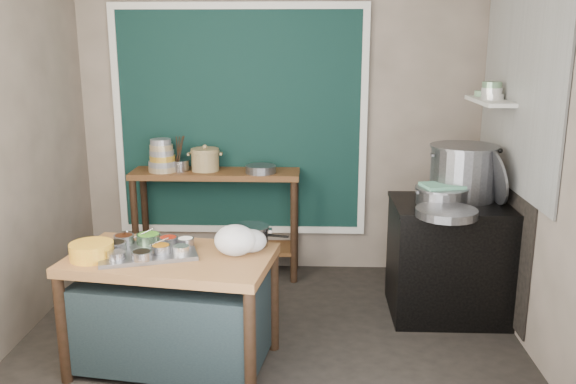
{
  "coord_description": "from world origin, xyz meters",
  "views": [
    {
      "loc": [
        0.28,
        -3.84,
        2.05
      ],
      "look_at": [
        0.12,
        0.25,
        1.03
      ],
      "focal_mm": 38.0,
      "sensor_mm": 36.0,
      "label": 1
    }
  ],
  "objects_px": {
    "back_counter": "(217,223)",
    "stock_pot": "(463,172)",
    "ceramic_crock": "(205,161)",
    "saucepan": "(251,236)",
    "utensil_cup": "(180,165)",
    "yellow_basin": "(92,251)",
    "prep_table": "(173,311)",
    "stove_block": "(452,261)",
    "steamer": "(442,196)",
    "condiment_tray": "(148,252)"
  },
  "relations": [
    {
      "from": "back_counter",
      "to": "stock_pot",
      "type": "xyz_separation_m",
      "value": [
        1.97,
        -0.59,
        0.61
      ]
    },
    {
      "from": "ceramic_crock",
      "to": "saucepan",
      "type": "bearing_deg",
      "value": -68.9
    },
    {
      "from": "utensil_cup",
      "to": "stock_pot",
      "type": "relative_size",
      "value": 0.3
    },
    {
      "from": "ceramic_crock",
      "to": "yellow_basin",
      "type": "bearing_deg",
      "value": -103.99
    },
    {
      "from": "prep_table",
      "to": "stove_block",
      "type": "distance_m",
      "value": 2.12
    },
    {
      "from": "stove_block",
      "to": "yellow_basin",
      "type": "xyz_separation_m",
      "value": [
        -2.4,
        -0.93,
        0.38
      ]
    },
    {
      "from": "stove_block",
      "to": "utensil_cup",
      "type": "bearing_deg",
      "value": 161.94
    },
    {
      "from": "stock_pot",
      "to": "steamer",
      "type": "bearing_deg",
      "value": -136.47
    },
    {
      "from": "condiment_tray",
      "to": "saucepan",
      "type": "xyz_separation_m",
      "value": [
        0.63,
        0.19,
        0.05
      ]
    },
    {
      "from": "prep_table",
      "to": "steamer",
      "type": "xyz_separation_m",
      "value": [
        1.82,
        0.81,
        0.57
      ]
    },
    {
      "from": "back_counter",
      "to": "saucepan",
      "type": "height_order",
      "value": "back_counter"
    },
    {
      "from": "condiment_tray",
      "to": "utensil_cup",
      "type": "height_order",
      "value": "utensil_cup"
    },
    {
      "from": "stock_pot",
      "to": "steamer",
      "type": "relative_size",
      "value": 1.31
    },
    {
      "from": "yellow_basin",
      "to": "utensil_cup",
      "type": "distance_m",
      "value": 1.67
    },
    {
      "from": "back_counter",
      "to": "condiment_tray",
      "type": "height_order",
      "value": "back_counter"
    },
    {
      "from": "back_counter",
      "to": "stove_block",
      "type": "distance_m",
      "value": 2.04
    },
    {
      "from": "condiment_tray",
      "to": "saucepan",
      "type": "height_order",
      "value": "saucepan"
    },
    {
      "from": "stove_block",
      "to": "condiment_tray",
      "type": "xyz_separation_m",
      "value": [
        -2.09,
        -0.83,
        0.34
      ]
    },
    {
      "from": "back_counter",
      "to": "stock_pot",
      "type": "height_order",
      "value": "stock_pot"
    },
    {
      "from": "condiment_tray",
      "to": "yellow_basin",
      "type": "relative_size",
      "value": 2.2
    },
    {
      "from": "saucepan",
      "to": "steamer",
      "type": "relative_size",
      "value": 0.6
    },
    {
      "from": "stove_block",
      "to": "condiment_tray",
      "type": "height_order",
      "value": "stove_block"
    },
    {
      "from": "prep_table",
      "to": "condiment_tray",
      "type": "height_order",
      "value": "condiment_tray"
    },
    {
      "from": "stove_block",
      "to": "saucepan",
      "type": "distance_m",
      "value": 1.64
    },
    {
      "from": "prep_table",
      "to": "utensil_cup",
      "type": "bearing_deg",
      "value": 108.08
    },
    {
      "from": "steamer",
      "to": "stock_pot",
      "type": "bearing_deg",
      "value": 43.53
    },
    {
      "from": "prep_table",
      "to": "stock_pot",
      "type": "relative_size",
      "value": 2.39
    },
    {
      "from": "utensil_cup",
      "to": "stove_block",
      "type": "bearing_deg",
      "value": -18.06
    },
    {
      "from": "prep_table",
      "to": "back_counter",
      "type": "xyz_separation_m",
      "value": [
        0.04,
        1.58,
        0.1
      ]
    },
    {
      "from": "yellow_basin",
      "to": "stove_block",
      "type": "bearing_deg",
      "value": 21.17
    },
    {
      "from": "prep_table",
      "to": "condiment_tray",
      "type": "relative_size",
      "value": 2.14
    },
    {
      "from": "back_counter",
      "to": "condiment_tray",
      "type": "bearing_deg",
      "value": -96.94
    },
    {
      "from": "saucepan",
      "to": "utensil_cup",
      "type": "height_order",
      "value": "utensil_cup"
    },
    {
      "from": "stock_pot",
      "to": "condiment_tray",
      "type": "bearing_deg",
      "value": -155.91
    },
    {
      "from": "condiment_tray",
      "to": "saucepan",
      "type": "bearing_deg",
      "value": 16.9
    },
    {
      "from": "prep_table",
      "to": "steamer",
      "type": "bearing_deg",
      "value": 32.43
    },
    {
      "from": "prep_table",
      "to": "back_counter",
      "type": "relative_size",
      "value": 0.86
    },
    {
      "from": "ceramic_crock",
      "to": "stock_pot",
      "type": "relative_size",
      "value": 0.49
    },
    {
      "from": "condiment_tray",
      "to": "yellow_basin",
      "type": "distance_m",
      "value": 0.33
    },
    {
      "from": "back_counter",
      "to": "condiment_tray",
      "type": "relative_size",
      "value": 2.49
    },
    {
      "from": "prep_table",
      "to": "stock_pot",
      "type": "xyz_separation_m",
      "value": [
        2.01,
        0.99,
        0.71
      ]
    },
    {
      "from": "prep_table",
      "to": "saucepan",
      "type": "relative_size",
      "value": 5.2
    },
    {
      "from": "back_counter",
      "to": "stock_pot",
      "type": "relative_size",
      "value": 2.77
    },
    {
      "from": "ceramic_crock",
      "to": "steamer",
      "type": "bearing_deg",
      "value": -22.63
    },
    {
      "from": "stock_pot",
      "to": "stove_block",
      "type": "bearing_deg",
      "value": -117.29
    },
    {
      "from": "yellow_basin",
      "to": "utensil_cup",
      "type": "bearing_deg",
      "value": 83.13
    },
    {
      "from": "prep_table",
      "to": "saucepan",
      "type": "height_order",
      "value": "saucepan"
    },
    {
      "from": "back_counter",
      "to": "utensil_cup",
      "type": "bearing_deg",
      "value": -178.0
    },
    {
      "from": "stock_pot",
      "to": "steamer",
      "type": "distance_m",
      "value": 0.29
    },
    {
      "from": "yellow_basin",
      "to": "ceramic_crock",
      "type": "height_order",
      "value": "ceramic_crock"
    }
  ]
}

